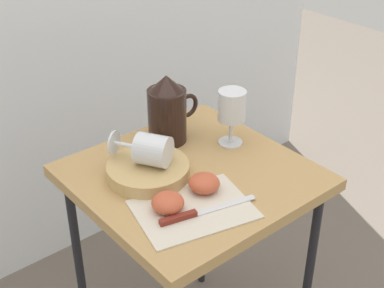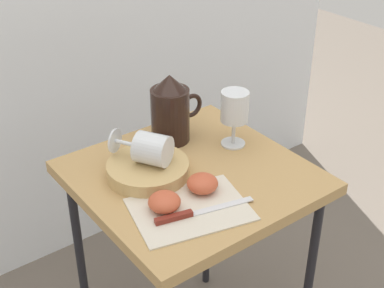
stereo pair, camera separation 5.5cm
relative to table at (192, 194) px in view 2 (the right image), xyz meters
The scene contains 9 objects.
table is the anchor object (origin of this frame).
linen_napkin 0.16m from the table, 128.48° to the right, with size 0.25×0.18×0.00m, color beige.
basket_tray 0.13m from the table, 150.79° to the left, with size 0.20×0.20×0.04m, color tan.
pitcher 0.22m from the table, 72.31° to the left, with size 0.15×0.10×0.19m.
wine_glass_upright 0.24m from the table, 14.30° to the left, with size 0.07×0.07×0.15m.
wine_glass_tipped_near 0.17m from the table, 149.04° to the left, with size 0.13×0.16×0.08m.
apple_half_left 0.19m from the table, 148.43° to the right, with size 0.07×0.07×0.04m, color #C15133.
apple_half_right 0.12m from the table, 110.43° to the right, with size 0.07×0.07×0.04m, color #C15133.
knife 0.19m from the table, 128.09° to the right, with size 0.23×0.07×0.01m.
Camera 2 is at (-0.66, -0.89, 1.40)m, focal length 51.20 mm.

